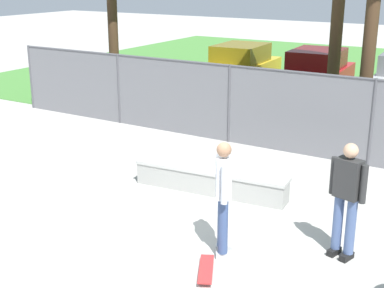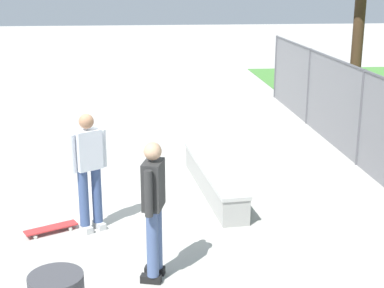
% 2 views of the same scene
% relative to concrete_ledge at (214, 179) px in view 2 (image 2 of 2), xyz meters
% --- Properties ---
extents(ground_plane, '(80.00, 80.00, 0.00)m').
position_rel_concrete_ledge_xyz_m(ground_plane, '(0.52, -1.63, -0.25)').
color(ground_plane, '#ADAAA3').
extents(concrete_ledge, '(3.16, 0.77, 0.49)m').
position_rel_concrete_ledge_xyz_m(concrete_ledge, '(0.00, 0.00, 0.00)').
color(concrete_ledge, '#999993').
rests_on(concrete_ledge, ground).
extents(skateboarder, '(0.41, 0.53, 1.82)m').
position_rel_concrete_ledge_xyz_m(skateboarder, '(1.39, -2.08, 0.76)').
color(skateboarder, beige).
rests_on(skateboarder, ground).
extents(skateboard, '(0.54, 0.80, 0.09)m').
position_rel_concrete_ledge_xyz_m(skateboard, '(1.45, -2.69, -0.17)').
color(skateboard, red).
rests_on(skateboard, ground).
extents(bystander, '(0.58, 0.35, 1.82)m').
position_rel_concrete_ledge_xyz_m(bystander, '(2.97, -1.17, 0.76)').
color(bystander, black).
rests_on(bystander, ground).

